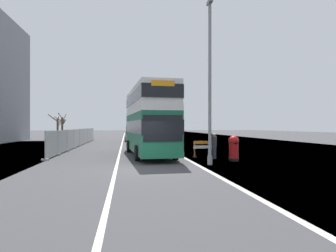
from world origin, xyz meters
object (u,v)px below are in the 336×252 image
double_decker_bus (149,120)px  car_oncoming_near (136,136)px  red_pillar_postbox (234,147)px  lamppost_foreground (210,87)px  car_receding_mid (132,134)px  pedestrian_at_kerb (214,146)px  roadworks_barrier (204,147)px

double_decker_bus → car_oncoming_near: (-0.48, 14.04, -1.68)m
double_decker_bus → red_pillar_postbox: bearing=-39.7°
double_decker_bus → lamppost_foreground: 6.77m
lamppost_foreground → car_receding_mid: (-3.86, 26.89, -3.35)m
double_decker_bus → car_oncoming_near: bearing=91.9°
car_oncoming_near → pedestrian_at_kerb: (4.67, -16.85, -0.09)m
red_pillar_postbox → car_oncoming_near: size_ratio=0.36×
roadworks_barrier → pedestrian_at_kerb: size_ratio=0.95×
lamppost_foreground → red_pillar_postbox: size_ratio=5.88×
roadworks_barrier → red_pillar_postbox: bearing=-62.5°
red_pillar_postbox → pedestrian_at_kerb: size_ratio=0.93×
pedestrian_at_kerb → double_decker_bus: bearing=146.1°
lamppost_foreground → red_pillar_postbox: (2.02, 1.58, -3.56)m
roadworks_barrier → car_oncoming_near: bearing=105.1°
car_receding_mid → pedestrian_at_kerb: (5.02, -23.93, -0.22)m
double_decker_bus → pedestrian_at_kerb: bearing=-33.9°
lamppost_foreground → car_receding_mid: size_ratio=2.17×
red_pillar_postbox → car_oncoming_near: bearing=106.9°
double_decker_bus → red_pillar_postbox: (5.05, -4.20, -1.76)m
lamppost_foreground → car_receding_mid: lamppost_foreground is taller
double_decker_bus → red_pillar_postbox: double_decker_bus is taller
roadworks_barrier → lamppost_foreground: bearing=-100.7°
red_pillar_postbox → pedestrian_at_kerb: 1.62m
car_receding_mid → red_pillar_postbox: bearing=-76.9°
roadworks_barrier → pedestrian_at_kerb: pedestrian_at_kerb is taller
lamppost_foreground → car_oncoming_near: (-3.51, 19.81, -3.48)m
lamppost_foreground → red_pillar_postbox: 4.39m
car_oncoming_near → pedestrian_at_kerb: car_oncoming_near is taller
car_receding_mid → double_decker_bus: bearing=-87.8°
red_pillar_postbox → car_receding_mid: (-5.88, 25.31, 0.21)m
double_decker_bus → car_receding_mid: 21.19m
lamppost_foreground → roadworks_barrier: (0.76, 4.00, -3.72)m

